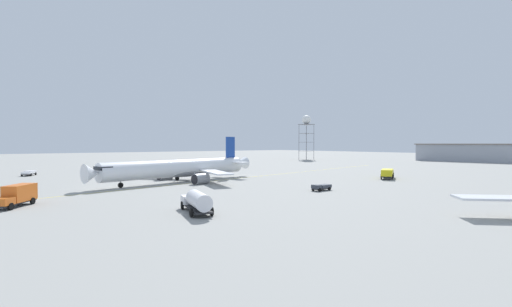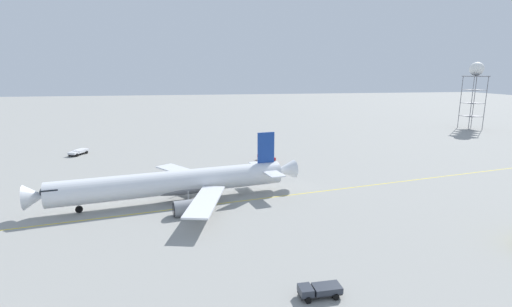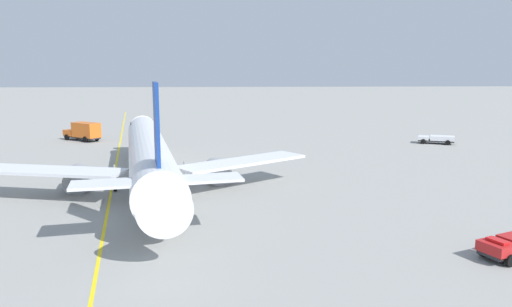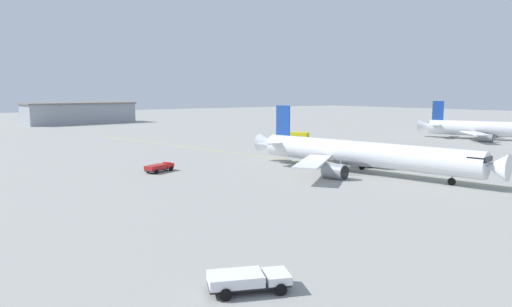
# 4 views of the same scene
# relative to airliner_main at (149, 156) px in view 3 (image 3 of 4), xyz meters

# --- Properties ---
(ground_plane) EXTENTS (600.00, 600.00, 0.00)m
(ground_plane) POSITION_rel_airliner_main_xyz_m (-1.22, 0.29, -3.11)
(ground_plane) COLOR gray
(airliner_main) EXTENTS (44.57, 31.93, 11.06)m
(airliner_main) POSITION_rel_airliner_main_xyz_m (0.00, 0.00, 0.00)
(airliner_main) COLOR white
(airliner_main) RESTS_ON ground_plane
(pushback_tug_truck) EXTENTS (4.30, 5.93, 1.30)m
(pushback_tug_truck) POSITION_rel_airliner_main_xyz_m (-26.62, 41.81, -2.30)
(pushback_tug_truck) COLOR #232326
(pushback_tug_truck) RESTS_ON ground_plane
(catering_truck_truck) EXTENTS (6.22, 7.15, 3.10)m
(catering_truck_truck) POSITION_rel_airliner_main_xyz_m (-33.59, -15.90, -1.46)
(catering_truck_truck) COLOR #232326
(catering_truck_truck) RESTS_ON ground_plane
(taxiway_centreline) EXTENTS (184.94, 33.56, 0.01)m
(taxiway_centreline) POSITION_rel_airliner_main_xyz_m (0.49, -3.76, -3.11)
(taxiway_centreline) COLOR yellow
(taxiway_centreline) RESTS_ON ground_plane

